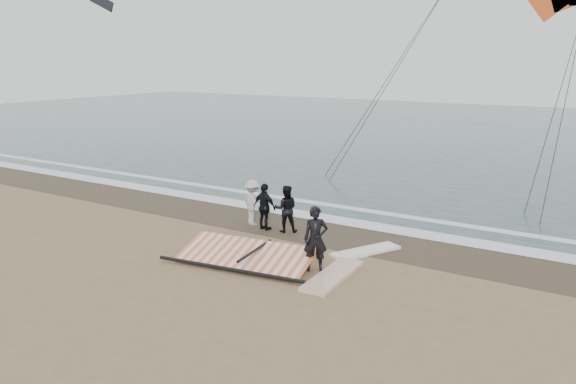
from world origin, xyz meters
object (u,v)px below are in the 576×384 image
Objects in this scene: board_white at (333,275)px; board_cream at (366,251)px; sail_rig at (247,255)px; man_main at (316,239)px.

board_cream is at bearing 88.96° from board_white.
board_cream is 0.50× the size of sail_rig.
board_cream is (-0.06, 2.19, -0.00)m from board_white.
sail_rig is at bearing -107.77° from board_cream.
sail_rig is at bearing 160.41° from man_main.
board_white is 0.58× the size of sail_rig.
board_white is 2.58m from sail_rig.
board_cream is at bearing 44.41° from sail_rig.
board_white is 1.15× the size of board_cream.
man_main reaches higher than board_cream.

